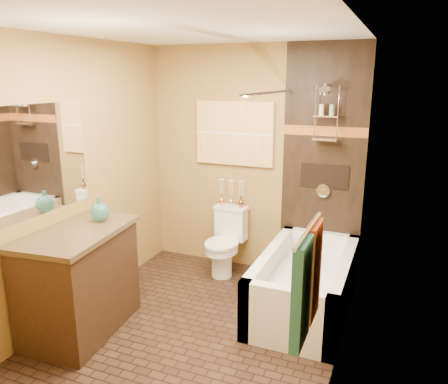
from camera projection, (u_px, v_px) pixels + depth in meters
The scene contains 23 objects.
floor at pixel (194, 331), 3.81m from camera, with size 3.00×3.00×0.00m, color black.
wall_left at pixel (73, 180), 3.94m from camera, with size 0.02×3.00×2.50m, color olive.
wall_right at pixel (345, 211), 3.05m from camera, with size 0.02×3.00×2.50m, color olive.
wall_back at pixel (252, 161), 4.83m from camera, with size 2.40×0.02×2.50m, color olive.
wall_front at pixel (55, 266), 2.15m from camera, with size 2.40×0.02×2.50m, color olive.
ceiling at pixel (188, 28), 3.17m from camera, with size 3.00×3.00×0.00m, color silver.
alcove_tile_back at pixel (323, 167), 4.53m from camera, with size 0.85×0.01×2.50m, color black.
alcove_tile_right at pixel (356, 186), 3.72m from camera, with size 0.01×1.50×2.50m, color black.
mosaic_band_back at pixel (325, 131), 4.43m from camera, with size 0.85×0.01×0.10m, color #92441A.
mosaic_band_right at pixel (358, 143), 3.63m from camera, with size 0.01×1.50×0.10m, color #92441A.
alcove_niche at pixel (324, 176), 4.54m from camera, with size 0.50×0.01×0.25m, color black.
shower_fixtures at pixel (326, 128), 4.32m from camera, with size 0.24×0.33×1.16m.
curtain_rod at pixel (269, 93), 3.82m from camera, with size 0.03×0.03×1.55m, color silver.
towel_bar at pixel (308, 230), 2.08m from camera, with size 0.02×0.02×0.55m, color silver.
towel_teal at pixel (301, 294), 2.03m from camera, with size 0.05×0.22×0.52m, color #215C6E.
towel_rust at pixel (313, 271), 2.26m from camera, with size 0.05×0.22×0.52m, color maroon.
sunset_painting at pixel (234, 133), 4.81m from camera, with size 0.90×0.04×0.70m, color gold.
vanity_mirror at pixel (43, 159), 3.57m from camera, with size 0.01×1.00×0.90m, color white.
bathtub at pixel (305, 288), 4.13m from camera, with size 0.80×1.50×0.55m.
toilet at pixel (226, 241), 4.89m from camera, with size 0.38×0.56×0.73m.
vanity at pixel (79, 281), 3.74m from camera, with size 0.74×1.11×0.92m.
teal_bottle at pixel (100, 209), 3.82m from camera, with size 0.17×0.17×0.26m, color #287872, non-canonical shape.
bud_vases at pixel (231, 192), 4.90m from camera, with size 0.30×0.06×0.30m.
Camera 1 is at (1.53, -3.02, 2.16)m, focal length 35.00 mm.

